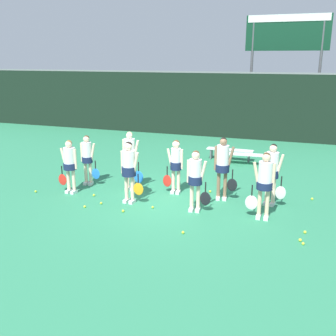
# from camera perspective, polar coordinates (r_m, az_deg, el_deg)

# --- Properties ---
(ground_plane) EXTENTS (140.00, 140.00, 0.00)m
(ground_plane) POSITION_cam_1_polar(r_m,az_deg,el_deg) (11.35, -0.25, -4.54)
(ground_plane) COLOR #2D7F56
(fence_windscreen) EXTENTS (60.00, 0.08, 3.26)m
(fence_windscreen) POSITION_cam_1_polar(r_m,az_deg,el_deg) (19.94, 9.03, 8.98)
(fence_windscreen) COLOR black
(fence_windscreen) RESTS_ON ground_plane
(scoreboard) EXTENTS (4.08, 0.15, 5.97)m
(scoreboard) POSITION_cam_1_polar(r_m,az_deg,el_deg) (21.40, 16.86, 17.13)
(scoreboard) COLOR #515156
(scoreboard) RESTS_ON ground_plane
(bench_courtside) EXTENTS (1.81, 0.49, 0.43)m
(bench_courtside) POSITION_cam_1_polar(r_m,az_deg,el_deg) (15.10, 11.39, 1.79)
(bench_courtside) COLOR silver
(bench_courtside) RESTS_ON ground_plane
(bench_far) EXTENTS (1.83, 0.38, 0.45)m
(bench_far) POSITION_cam_1_polar(r_m,az_deg,el_deg) (15.69, 8.98, 2.49)
(bench_far) COLOR silver
(bench_far) RESTS_ON ground_plane
(player_0) EXTENTS (0.67, 0.39, 1.61)m
(player_0) POSITION_cam_1_polar(r_m,az_deg,el_deg) (11.96, -14.09, 0.82)
(player_0) COLOR beige
(player_0) RESTS_ON ground_plane
(player_1) EXTENTS (0.68, 0.40, 1.74)m
(player_1) POSITION_cam_1_polar(r_m,az_deg,el_deg) (10.84, -5.69, 0.18)
(player_1) COLOR beige
(player_1) RESTS_ON ground_plane
(player_2) EXTENTS (0.65, 0.37, 1.65)m
(player_2) POSITION_cam_1_polar(r_m,az_deg,el_deg) (10.22, 4.03, -1.17)
(player_2) COLOR beige
(player_2) RESTS_ON ground_plane
(player_3) EXTENTS (0.69, 0.40, 1.72)m
(player_3) POSITION_cam_1_polar(r_m,az_deg,el_deg) (9.99, 13.84, -1.70)
(player_3) COLOR beige
(player_3) RESTS_ON ground_plane
(player_4) EXTENTS (0.62, 0.34, 1.60)m
(player_4) POSITION_cam_1_polar(r_m,az_deg,el_deg) (12.64, -11.61, 1.65)
(player_4) COLOR beige
(player_4) RESTS_ON ground_plane
(player_5) EXTENTS (0.66, 0.37, 1.81)m
(player_5) POSITION_cam_1_polar(r_m,az_deg,el_deg) (11.88, -5.54, 1.70)
(player_5) COLOR beige
(player_5) RESTS_ON ground_plane
(player_6) EXTENTS (0.61, 0.34, 1.63)m
(player_6) POSITION_cam_1_polar(r_m,az_deg,el_deg) (11.58, 1.13, 0.84)
(player_6) COLOR beige
(player_6) RESTS_ON ground_plane
(player_7) EXTENTS (0.67, 0.39, 1.81)m
(player_7) POSITION_cam_1_polar(r_m,az_deg,el_deg) (11.13, 7.96, 0.70)
(player_7) COLOR #8C664C
(player_7) RESTS_ON ground_plane
(player_8) EXTENTS (0.65, 0.38, 1.72)m
(player_8) POSITION_cam_1_polar(r_m,az_deg,el_deg) (10.97, 14.86, -0.21)
(player_8) COLOR beige
(player_8) RESTS_ON ground_plane
(tennis_ball_0) EXTENTS (0.06, 0.06, 0.06)m
(tennis_ball_0) POSITION_cam_1_polar(r_m,az_deg,el_deg) (11.12, -9.68, -5.05)
(tennis_ball_0) COLOR #CCE033
(tennis_ball_0) RESTS_ON ground_plane
(tennis_ball_1) EXTENTS (0.07, 0.07, 0.07)m
(tennis_ball_1) POSITION_cam_1_polar(r_m,az_deg,el_deg) (12.55, -18.65, -3.24)
(tennis_ball_1) COLOR #CCE033
(tennis_ball_1) RESTS_ON ground_plane
(tennis_ball_2) EXTENTS (0.07, 0.07, 0.07)m
(tennis_ball_2) POSITION_cam_1_polar(r_m,az_deg,el_deg) (11.77, -10.71, -3.89)
(tennis_ball_2) COLOR #CCE033
(tennis_ball_2) RESTS_ON ground_plane
(tennis_ball_3) EXTENTS (0.07, 0.07, 0.07)m
(tennis_ball_3) POSITION_cam_1_polar(r_m,az_deg,el_deg) (10.95, -12.00, -5.50)
(tennis_ball_3) COLOR #CCE033
(tennis_ball_3) RESTS_ON ground_plane
(tennis_ball_4) EXTENTS (0.07, 0.07, 0.07)m
(tennis_ball_4) POSITION_cam_1_polar(r_m,az_deg,el_deg) (12.01, 20.19, -4.22)
(tennis_ball_4) COLOR #CCE033
(tennis_ball_4) RESTS_ON ground_plane
(tennis_ball_5) EXTENTS (0.07, 0.07, 0.07)m
(tennis_ball_5) POSITION_cam_1_polar(r_m,az_deg,el_deg) (9.76, 19.26, -8.78)
(tennis_ball_5) COLOR #CCE033
(tennis_ball_5) RESTS_ON ground_plane
(tennis_ball_6) EXTENTS (0.07, 0.07, 0.07)m
(tennis_ball_6) POSITION_cam_1_polar(r_m,az_deg,el_deg) (11.95, 6.13, -3.40)
(tennis_ball_6) COLOR #CCE033
(tennis_ball_6) RESTS_ON ground_plane
(tennis_ball_7) EXTENTS (0.07, 0.07, 0.07)m
(tennis_ball_7) POSITION_cam_1_polar(r_m,az_deg,el_deg) (9.22, 2.19, -9.32)
(tennis_ball_7) COLOR #CCE033
(tennis_ball_7) RESTS_ON ground_plane
(tennis_ball_8) EXTENTS (0.07, 0.07, 0.07)m
(tennis_ball_8) POSITION_cam_1_polar(r_m,az_deg,el_deg) (9.19, 19.02, -10.33)
(tennis_ball_8) COLOR #CCE033
(tennis_ball_8) RESTS_ON ground_plane
(tennis_ball_9) EXTENTS (0.07, 0.07, 0.07)m
(tennis_ball_9) POSITION_cam_1_polar(r_m,az_deg,el_deg) (10.68, -2.24, -5.71)
(tennis_ball_9) COLOR #CCE033
(tennis_ball_9) RESTS_ON ground_plane
(tennis_ball_10) EXTENTS (0.07, 0.07, 0.07)m
(tennis_ball_10) POSITION_cam_1_polar(r_m,az_deg,el_deg) (9.33, 18.64, -9.87)
(tennis_ball_10) COLOR #CCE033
(tennis_ball_10) RESTS_ON ground_plane
(tennis_ball_11) EXTENTS (0.07, 0.07, 0.07)m
(tennis_ball_11) POSITION_cam_1_polar(r_m,az_deg,el_deg) (10.48, -6.54, -6.21)
(tennis_ball_11) COLOR #CCE033
(tennis_ball_11) RESTS_ON ground_plane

